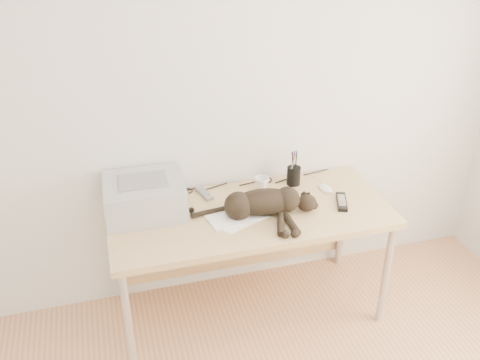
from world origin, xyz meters
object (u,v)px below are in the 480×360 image
object	(u,v)px
cat	(261,204)
mouse	(325,187)
printer	(145,197)
mug	(262,184)
desk	(246,223)
pen_cup	(294,175)

from	to	relation	value
cat	mouse	world-z (taller)	cat
printer	cat	bearing A→B (deg)	-18.38
printer	mug	xyz separation A→B (m)	(0.71, 0.06, -0.06)
printer	mug	size ratio (longest dim) A/B	4.95
desk	cat	world-z (taller)	cat
cat	mug	xyz separation A→B (m)	(0.09, 0.27, -0.03)
desk	mouse	size ratio (longest dim) A/B	13.90
printer	pen_cup	distance (m)	0.92
cat	pen_cup	bearing A→B (deg)	50.44
desk	cat	size ratio (longest dim) A/B	2.26
printer	mug	bearing A→B (deg)	4.92
mug	pen_cup	distance (m)	0.21
desk	mug	bearing A→B (deg)	42.90
desk	mouse	distance (m)	0.53
printer	mouse	size ratio (longest dim) A/B	3.89
printer	pen_cup	world-z (taller)	pen_cup
printer	mug	distance (m)	0.71
mug	pen_cup	xyz separation A→B (m)	(0.21, 0.02, 0.02)
mug	mouse	xyz separation A→B (m)	(0.37, -0.10, -0.02)
cat	mug	distance (m)	0.28
desk	printer	distance (m)	0.62
cat	mouse	bearing A→B (deg)	26.99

